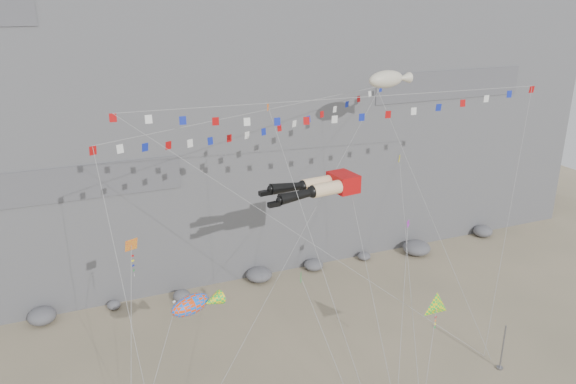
% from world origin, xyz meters
% --- Properties ---
extents(ground, '(120.00, 120.00, 0.00)m').
position_xyz_m(ground, '(0.00, 0.00, 0.00)').
color(ground, gray).
rests_on(ground, ground).
extents(cliff, '(80.00, 28.00, 50.00)m').
position_xyz_m(cliff, '(0.00, 32.00, 25.00)').
color(cliff, slate).
rests_on(cliff, ground).
extents(talus_boulders, '(60.00, 3.00, 1.20)m').
position_xyz_m(talus_boulders, '(0.00, 17.00, 0.60)').
color(talus_boulders, slate).
rests_on(talus_boulders, ground).
extents(anchor_pole_right, '(0.12, 0.12, 3.81)m').
position_xyz_m(anchor_pole_right, '(12.25, -3.25, 1.90)').
color(anchor_pole_right, slate).
rests_on(anchor_pole_right, ground).
extents(legs_kite, '(7.65, 13.52, 18.49)m').
position_xyz_m(legs_kite, '(0.45, 4.56, 13.82)').
color(legs_kite, '#B60B0C').
rests_on(legs_kite, ground).
extents(flag_banner_upper, '(27.67, 21.30, 26.74)m').
position_xyz_m(flag_banner_upper, '(-1.04, 10.37, 18.56)').
color(flag_banner_upper, '#B60B0C').
rests_on(flag_banner_upper, ground).
extents(flag_banner_lower, '(32.37, 7.59, 23.04)m').
position_xyz_m(flag_banner_lower, '(2.86, 5.00, 20.03)').
color(flag_banner_lower, '#B60B0C').
rests_on(flag_banner_lower, ground).
extents(harlequin_kite, '(3.14, 9.15, 14.44)m').
position_xyz_m(harlequin_kite, '(-13.18, 4.30, 11.67)').
color(harlequin_kite, red).
rests_on(harlequin_kite, ground).
extents(fish_windsock, '(7.09, 4.26, 10.68)m').
position_xyz_m(fish_windsock, '(-10.46, 0.04, 8.99)').
color(fish_windsock, '#FF470D').
rests_on(fish_windsock, ground).
extents(delta_kite, '(5.41, 4.89, 9.20)m').
position_xyz_m(delta_kite, '(5.83, -3.07, 6.76)').
color(delta_kite, yellow).
rests_on(delta_kite, ground).
extents(blimp_windsock, '(5.30, 14.09, 24.12)m').
position_xyz_m(blimp_windsock, '(9.48, 10.71, 20.21)').
color(blimp_windsock, beige).
rests_on(blimp_windsock, ground).
extents(small_kite_a, '(3.10, 13.61, 23.53)m').
position_xyz_m(small_kite_a, '(-2.61, 6.40, 18.97)').
color(small_kite_a, orange).
rests_on(small_kite_a, ground).
extents(small_kite_b, '(7.02, 9.89, 15.16)m').
position_xyz_m(small_kite_b, '(7.43, 3.17, 10.03)').
color(small_kite_b, purple).
rests_on(small_kite_b, ground).
extents(small_kite_c, '(2.27, 8.33, 12.03)m').
position_xyz_m(small_kite_c, '(-2.87, 0.24, 9.10)').
color(small_kite_c, green).
rests_on(small_kite_c, ground).
extents(small_kite_d, '(7.35, 15.29, 21.28)m').
position_xyz_m(small_kite_d, '(9.38, 7.75, 13.75)').
color(small_kite_d, '#FFEE15').
rests_on(small_kite_d, ground).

